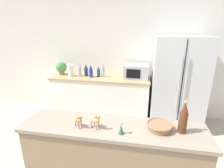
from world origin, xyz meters
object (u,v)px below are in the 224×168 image
object	(u,v)px
camel_figurine	(78,120)
wise_man_figurine_crimson	(121,129)
potted_plant	(61,68)
fruit_bowl	(159,126)
back_bottle_1	(99,72)
refrigerator	(177,84)
back_bottle_0	(103,70)
microwave	(136,72)
back_bottle_3	(80,70)
wine_bottle	(183,118)
camel_figurine_second	(95,120)
back_bottle_4	(86,70)
back_bottle_2	(91,71)
paper_towel_roll	(70,70)

from	to	relation	value
camel_figurine	wise_man_figurine_crimson	world-z (taller)	camel_figurine
potted_plant	fruit_bowl	size ratio (longest dim) A/B	1.14
fruit_bowl	back_bottle_1	bearing A→B (deg)	119.90
refrigerator	back_bottle_0	xyz separation A→B (m)	(-1.47, 0.11, 0.18)
microwave	fruit_bowl	distance (m)	1.94
back_bottle_3	wine_bottle	size ratio (longest dim) A/B	0.94
fruit_bowl	camel_figurine_second	world-z (taller)	camel_figurine_second
wine_bottle	microwave	bearing A→B (deg)	105.16
back_bottle_4	wine_bottle	world-z (taller)	wine_bottle
back_bottle_1	fruit_bowl	distance (m)	2.18
fruit_bowl	back_bottle_2	bearing A→B (deg)	123.95
refrigerator	back_bottle_1	size ratio (longest dim) A/B	7.68
back_bottle_3	wise_man_figurine_crimson	world-z (taller)	back_bottle_3
paper_towel_roll	back_bottle_0	bearing A→B (deg)	8.69
back_bottle_0	fruit_bowl	size ratio (longest dim) A/B	1.27
camel_figurine_second	back_bottle_4	bearing A→B (deg)	110.77
back_bottle_1	camel_figurine_second	world-z (taller)	back_bottle_1
paper_towel_roll	back_bottle_0	world-z (taller)	back_bottle_0
refrigerator	back_bottle_0	world-z (taller)	refrigerator
fruit_bowl	camel_figurine	bearing A→B (deg)	-172.69
microwave	fruit_bowl	bearing A→B (deg)	-80.50
paper_towel_roll	microwave	distance (m)	1.35
back_bottle_4	wine_bottle	distance (m)	2.49
wine_bottle	wise_man_figurine_crimson	xyz separation A→B (m)	(-0.55, -0.13, -0.10)
back_bottle_1	camel_figurine_second	size ratio (longest dim) A/B	1.47
back_bottle_4	fruit_bowl	distance (m)	2.35
back_bottle_4	wine_bottle	xyz separation A→B (m)	(1.57, -1.93, 0.10)
paper_towel_roll	camel_figurine_second	distance (m)	2.18
microwave	back_bottle_0	distance (m)	0.68
wise_man_figurine_crimson	paper_towel_roll	bearing A→B (deg)	124.05
microwave	back_bottle_3	world-z (taller)	back_bottle_3
back_bottle_3	wise_man_figurine_crimson	distance (m)	2.28
potted_plant	microwave	bearing A→B (deg)	0.18
back_bottle_2	microwave	bearing A→B (deg)	4.90
camel_figurine_second	wise_man_figurine_crimson	bearing A→B (deg)	-11.56
camel_figurine	potted_plant	bearing A→B (deg)	119.76
camel_figurine	back_bottle_4	bearing A→B (deg)	106.49
microwave	potted_plant	bearing A→B (deg)	-179.82
potted_plant	back_bottle_0	xyz separation A→B (m)	(0.92, 0.01, -0.01)
back_bottle_0	microwave	bearing A→B (deg)	-0.66
fruit_bowl	wise_man_figurine_crimson	world-z (taller)	wise_man_figurine_crimson
back_bottle_3	wine_bottle	distance (m)	2.50
potted_plant	wise_man_figurine_crimson	world-z (taller)	potted_plant
paper_towel_roll	back_bottle_3	world-z (taller)	back_bottle_3
refrigerator	back_bottle_2	bearing A→B (deg)	179.09
potted_plant	back_bottle_2	bearing A→B (deg)	-6.13
microwave	wine_bottle	xyz separation A→B (m)	(0.52, -1.92, 0.08)
refrigerator	potted_plant	size ratio (longest dim) A/B	6.31
fruit_bowl	back_bottle_4	bearing A→B (deg)	125.45
back_bottle_3	back_bottle_4	distance (m)	0.14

